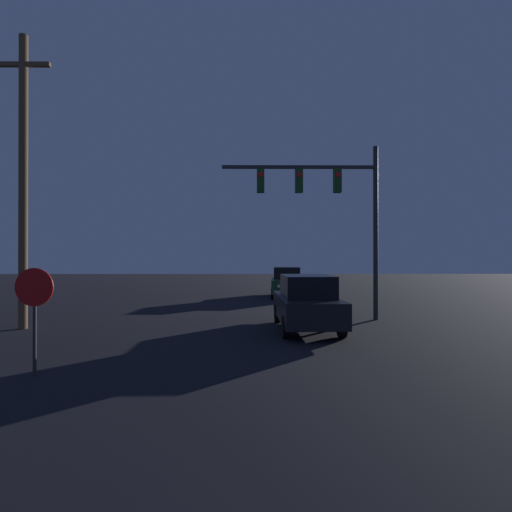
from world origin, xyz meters
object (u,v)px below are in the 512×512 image
traffic_signal_mast (331,200)px  stop_sign (34,300)px  car_far (287,282)px  utility_pole (23,177)px  car_near (306,302)px

traffic_signal_mast → stop_sign: traffic_signal_mast is taller
car_far → utility_pole: utility_pole is taller
car_far → traffic_signal_mast: 9.58m
traffic_signal_mast → stop_sign: bearing=-136.1°
car_far → traffic_signal_mast: bearing=99.2°
traffic_signal_mast → utility_pole: size_ratio=0.68×
traffic_signal_mast → utility_pole: bearing=-170.2°
car_near → car_far: (0.28, 10.89, 0.00)m
traffic_signal_mast → car_near: bearing=-120.2°
stop_sign → utility_pole: size_ratio=0.22×
traffic_signal_mast → utility_pole: 10.66m
car_near → stop_sign: (-6.08, -4.93, 0.61)m
car_near → traffic_signal_mast: bearing=58.3°
car_far → stop_sign: size_ratio=2.17×
car_far → utility_pole: size_ratio=0.48×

